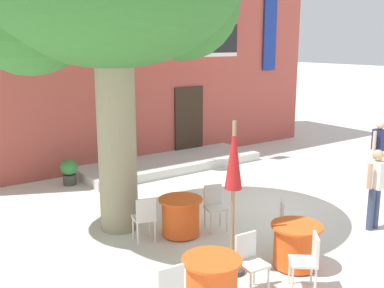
% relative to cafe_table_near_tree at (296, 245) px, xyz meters
% --- Properties ---
extents(ground_plane, '(120.00, 120.00, 0.00)m').
position_rel_cafe_table_near_tree_xyz_m(ground_plane, '(1.86, 2.53, -0.39)').
color(ground_plane, silver).
extents(building_facade, '(13.00, 5.09, 7.50)m').
position_rel_cafe_table_near_tree_xyz_m(building_facade, '(1.81, 9.52, 3.36)').
color(building_facade, '#B24C42').
rests_on(building_facade, ground).
extents(entrance_step_platform, '(5.64, 1.85, 0.25)m').
position_rel_cafe_table_near_tree_xyz_m(entrance_step_platform, '(1.81, 6.60, -0.27)').
color(entrance_step_platform, silver).
rests_on(entrance_step_platform, ground).
extents(cafe_table_near_tree, '(0.86, 0.86, 0.76)m').
position_rel_cafe_table_near_tree_xyz_m(cafe_table_near_tree, '(0.00, 0.00, 0.00)').
color(cafe_table_near_tree, '#EA561E').
rests_on(cafe_table_near_tree, ground).
extents(cafe_chair_near_tree_0, '(0.56, 0.56, 0.91)m').
position_rel_cafe_table_near_tree_xyz_m(cafe_chair_near_tree_0, '(-0.43, -0.62, 0.14)').
color(cafe_chair_near_tree_0, silver).
rests_on(cafe_chair_near_tree_0, ground).
extents(cafe_chair_near_tree_1, '(0.56, 0.56, 0.91)m').
position_rel_cafe_table_near_tree_xyz_m(cafe_chair_near_tree_1, '(0.44, 0.61, 0.14)').
color(cafe_chair_near_tree_1, silver).
rests_on(cafe_chair_near_tree_1, ground).
extents(cafe_table_middle, '(0.86, 0.86, 0.76)m').
position_rel_cafe_table_near_tree_xyz_m(cafe_table_middle, '(-1.91, -0.14, 0.00)').
color(cafe_table_middle, '#EA561E').
rests_on(cafe_table_middle, ground).
extents(cafe_chair_middle_1, '(0.43, 0.43, 0.91)m').
position_rel_cafe_table_near_tree_xyz_m(cafe_chair_middle_1, '(-1.16, -0.11, 0.14)').
color(cafe_chair_middle_1, silver).
rests_on(cafe_chair_middle_1, ground).
extents(cafe_table_front, '(0.86, 0.86, 0.76)m').
position_rel_cafe_table_near_tree_xyz_m(cafe_table_front, '(-0.82, 2.23, 0.00)').
color(cafe_table_front, '#EA561E').
rests_on(cafe_table_front, ground).
extents(cafe_chair_front_0, '(0.48, 0.48, 0.91)m').
position_rel_cafe_table_near_tree_xyz_m(cafe_chair_front_0, '(-1.57, 2.34, 0.14)').
color(cafe_chair_front_0, silver).
rests_on(cafe_chair_front_0, ground).
extents(cafe_chair_front_1, '(0.49, 0.49, 0.91)m').
position_rel_cafe_table_near_tree_xyz_m(cafe_chair_front_1, '(-0.08, 2.10, 0.14)').
color(cafe_chair_front_1, silver).
rests_on(cafe_chair_front_1, ground).
extents(cafe_umbrella, '(0.44, 0.44, 2.55)m').
position_rel_cafe_table_near_tree_xyz_m(cafe_umbrella, '(-0.99, 0.50, 1.27)').
color(cafe_umbrella, '#997A56').
rests_on(cafe_umbrella, ground).
extents(ground_planter_left, '(0.46, 0.46, 0.68)m').
position_rel_cafe_table_near_tree_xyz_m(ground_planter_left, '(-1.36, 6.72, -0.01)').
color(ground_planter_left, '#47423D').
rests_on(ground_planter_left, ground).
extents(pedestrian_near_entrance, '(0.53, 0.38, 1.67)m').
position_rel_cafe_table_near_tree_xyz_m(pedestrian_near_entrance, '(5.62, 2.14, 0.55)').
color(pedestrian_near_entrance, '#232328').
rests_on(pedestrian_near_entrance, ground).
extents(pedestrian_mid_plaza, '(0.53, 0.36, 1.66)m').
position_rel_cafe_table_near_tree_xyz_m(pedestrian_mid_plaza, '(2.54, 0.21, 0.55)').
color(pedestrian_mid_plaza, '#384260').
rests_on(pedestrian_mid_plaza, ground).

